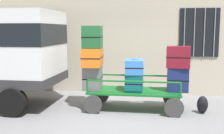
{
  "coord_description": "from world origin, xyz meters",
  "views": [
    {
      "loc": [
        0.84,
        -6.76,
        2.09
      ],
      "look_at": [
        -0.26,
        0.47,
        1.12
      ],
      "focal_mm": 45.23,
      "sensor_mm": 36.0,
      "label": 1
    }
  ],
  "objects": [
    {
      "name": "luggage_cart",
      "position": [
        0.33,
        0.47,
        0.42
      ],
      "size": [
        2.46,
        1.13,
        0.52
      ],
      "color": "#146023",
      "rests_on": "ground"
    },
    {
      "name": "suitcase_center_bottom",
      "position": [
        1.43,
        0.47,
        0.82
      ],
      "size": [
        0.54,
        0.35,
        0.62
      ],
      "color": "navy",
      "rests_on": "luggage_cart"
    },
    {
      "name": "suitcase_midleft_bottom",
      "position": [
        0.33,
        0.46,
        0.74
      ],
      "size": [
        0.45,
        0.66,
        0.44
      ],
      "color": "#0F5960",
      "rests_on": "luggage_cart"
    },
    {
      "name": "backpack",
      "position": [
        2.06,
        0.39,
        0.22
      ],
      "size": [
        0.27,
        0.22,
        0.44
      ],
      "color": "black",
      "rests_on": "ground"
    },
    {
      "name": "suitcase_left_middle",
      "position": [
        -0.77,
        0.47,
        1.37
      ],
      "size": [
        0.55,
        0.94,
        0.48
      ],
      "color": "orange",
      "rests_on": "suitcase_left_bottom"
    },
    {
      "name": "suitcase_left_bottom",
      "position": [
        -0.77,
        0.43,
        0.82
      ],
      "size": [
        0.51,
        0.57,
        0.62
      ],
      "color": "slate",
      "rests_on": "luggage_cart"
    },
    {
      "name": "suitcase_midleft_middle",
      "position": [
        0.33,
        0.44,
        1.14
      ],
      "size": [
        0.5,
        0.68,
        0.37
      ],
      "color": "#3372C6",
      "rests_on": "suitcase_midleft_bottom"
    },
    {
      "name": "suitcase_left_top",
      "position": [
        -0.77,
        0.46,
        1.9
      ],
      "size": [
        0.55,
        0.72,
        0.58
      ],
      "color": "#194C28",
      "rests_on": "suitcase_left_middle"
    },
    {
      "name": "cart_railing",
      "position": [
        0.33,
        0.47,
        0.8
      ],
      "size": [
        2.33,
        0.99,
        0.34
      ],
      "color": "#146023",
      "rests_on": "luggage_cart"
    },
    {
      "name": "ground_plane",
      "position": [
        0.0,
        0.0,
        0.0
      ],
      "size": [
        40.0,
        40.0,
        0.0
      ],
      "primitive_type": "plane",
      "color": "gray"
    },
    {
      "name": "suitcase_center_middle",
      "position": [
        1.43,
        0.49,
        1.41
      ],
      "size": [
        0.62,
        0.49,
        0.55
      ],
      "color": "maroon",
      "rests_on": "suitcase_center_bottom"
    },
    {
      "name": "building_wall",
      "position": [
        0.01,
        2.51,
        2.5
      ],
      "size": [
        12.0,
        0.38,
        5.0
      ],
      "color": "#BCB29E",
      "rests_on": "ground"
    }
  ]
}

